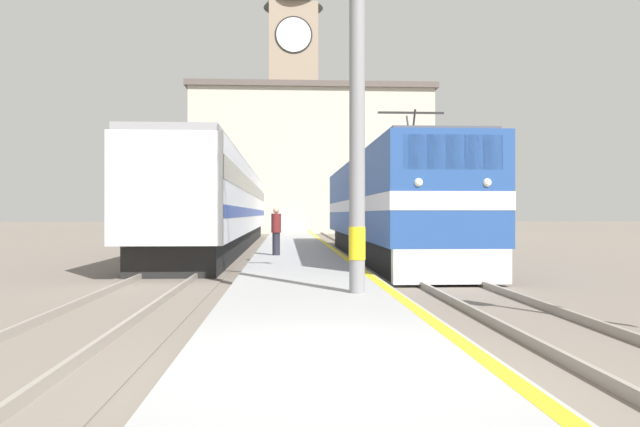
{
  "coord_description": "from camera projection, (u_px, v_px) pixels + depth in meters",
  "views": [
    {
      "loc": [
        -0.52,
        -6.06,
        1.71
      ],
      "look_at": [
        1.15,
        23.46,
        1.72
      ],
      "focal_mm": 35.0,
      "sensor_mm": 36.0,
      "label": 1
    }
  ],
  "objects": [
    {
      "name": "rail_track_far",
      "position": [
        224.0,
        248.0,
        30.84
      ],
      "size": [
        2.84,
        140.0,
        0.16
      ],
      "color": "#70665B",
      "rests_on": "ground"
    },
    {
      "name": "clock_tower",
      "position": [
        293.0,
        89.0,
        62.71
      ],
      "size": [
        5.98,
        5.98,
        26.71
      ],
      "color": "gray",
      "rests_on": "ground"
    },
    {
      "name": "ground_plane",
      "position": [
        294.0,
        243.0,
        36.03
      ],
      "size": [
        200.0,
        200.0,
        0.0
      ],
      "primitive_type": "plane",
      "color": "#70665B"
    },
    {
      "name": "passenger_train",
      "position": [
        225.0,
        205.0,
        31.21
      ],
      "size": [
        2.92,
        31.4,
        4.01
      ],
      "color": "black",
      "rests_on": "ground"
    },
    {
      "name": "rail_track_near",
      "position": [
        362.0,
        247.0,
        31.23
      ],
      "size": [
        2.83,
        140.0,
        0.16
      ],
      "color": "#70665B",
      "rests_on": "ground"
    },
    {
      "name": "catenary_mast",
      "position": [
        361.0,
        56.0,
        11.32
      ],
      "size": [
        2.83,
        0.31,
        8.71
      ],
      "color": "gray",
      "rests_on": "platform"
    },
    {
      "name": "station_building",
      "position": [
        311.0,
        161.0,
        56.56
      ],
      "size": [
        21.64,
        8.05,
        13.01
      ],
      "color": "#B7B2A3",
      "rests_on": "ground"
    },
    {
      "name": "locomotive_train",
      "position": [
        386.0,
        207.0,
        23.72
      ],
      "size": [
        2.92,
        19.18,
        4.82
      ],
      "color": "black",
      "rests_on": "ground"
    },
    {
      "name": "platform",
      "position": [
        295.0,
        245.0,
        31.04
      ],
      "size": [
        3.2,
        140.0,
        0.28
      ],
      "color": "#999999",
      "rests_on": "ground"
    },
    {
      "name": "person_on_platform",
      "position": [
        276.0,
        230.0,
        21.56
      ],
      "size": [
        0.34,
        0.34,
        1.66
      ],
      "color": "#23232D",
      "rests_on": "platform"
    }
  ]
}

